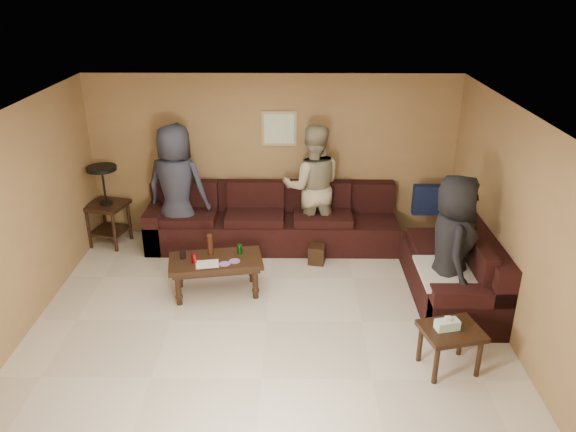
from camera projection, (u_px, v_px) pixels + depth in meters
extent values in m
plane|color=beige|center=(266.00, 321.00, 6.69)|extent=(5.50, 5.50, 0.00)
cube|color=beige|center=(263.00, 119.00, 5.71)|extent=(5.50, 5.00, 0.10)
cube|color=#9D784A|center=(273.00, 157.00, 8.48)|extent=(5.50, 0.10, 2.50)
cube|color=#9D784A|center=(247.00, 375.00, 3.90)|extent=(5.50, 0.10, 2.50)
cube|color=#9D784A|center=(17.00, 225.00, 6.22)|extent=(0.10, 5.00, 2.50)
cube|color=#9D784A|center=(514.00, 227.00, 6.16)|extent=(0.10, 5.00, 2.50)
cube|color=black|center=(272.00, 231.00, 8.48)|extent=(3.70, 0.90, 0.45)
cube|color=black|center=(273.00, 195.00, 8.60)|extent=(3.70, 0.24, 0.45)
cube|color=black|center=(158.00, 225.00, 8.46)|extent=(0.24, 0.90, 0.63)
cube|color=black|center=(449.00, 280.00, 7.12)|extent=(0.90, 2.00, 0.45)
cube|color=black|center=(480.00, 249.00, 6.94)|extent=(0.24, 2.00, 0.45)
cube|color=black|center=(470.00, 313.00, 6.28)|extent=(0.90, 0.24, 0.63)
cube|color=#131B3D|center=(428.00, 200.00, 8.24)|extent=(0.45, 0.14, 0.45)
cube|color=beige|center=(462.00, 273.00, 6.57)|extent=(1.00, 0.85, 0.04)
cube|color=black|center=(216.00, 261.00, 7.11)|extent=(1.25, 0.78, 0.06)
cube|color=black|center=(216.00, 265.00, 7.14)|extent=(1.16, 0.68, 0.05)
cylinder|color=black|center=(179.00, 289.00, 6.94)|extent=(0.07, 0.07, 0.43)
cylinder|color=black|center=(255.00, 283.00, 7.09)|extent=(0.07, 0.07, 0.43)
cylinder|color=black|center=(179.00, 273.00, 7.33)|extent=(0.07, 0.07, 0.43)
cylinder|color=black|center=(252.00, 267.00, 7.47)|extent=(0.07, 0.07, 0.43)
cylinder|color=red|center=(194.00, 258.00, 6.99)|extent=(0.07, 0.07, 0.12)
cylinder|color=#12691C|center=(240.00, 249.00, 7.22)|extent=(0.07, 0.07, 0.12)
cylinder|color=#32160B|center=(210.00, 245.00, 7.15)|extent=(0.07, 0.07, 0.28)
cylinder|color=black|center=(183.00, 254.00, 7.09)|extent=(0.08, 0.08, 0.11)
cube|color=silver|center=(207.00, 264.00, 6.97)|extent=(0.31, 0.27, 0.00)
cylinder|color=#D04982|center=(225.00, 264.00, 6.97)|extent=(0.14, 0.14, 0.01)
cylinder|color=#D04982|center=(235.00, 261.00, 7.03)|extent=(0.14, 0.14, 0.01)
cube|color=black|center=(107.00, 205.00, 8.36)|extent=(0.66, 0.66, 0.05)
cube|color=black|center=(110.00, 230.00, 8.53)|extent=(0.58, 0.58, 0.03)
cylinder|color=black|center=(88.00, 229.00, 8.35)|extent=(0.05, 0.05, 0.63)
cylinder|color=black|center=(114.00, 232.00, 8.24)|extent=(0.05, 0.05, 0.63)
cylinder|color=black|center=(104.00, 217.00, 8.73)|extent=(0.05, 0.05, 0.63)
cylinder|color=black|center=(129.00, 220.00, 8.63)|extent=(0.05, 0.05, 0.63)
cylinder|color=black|center=(106.00, 203.00, 8.35)|extent=(0.19, 0.19, 0.03)
cylinder|color=black|center=(104.00, 185.00, 8.23)|extent=(0.03, 0.03, 0.52)
cylinder|color=black|center=(101.00, 168.00, 8.13)|extent=(0.43, 0.43, 0.05)
cube|color=black|center=(452.00, 331.00, 5.72)|extent=(0.69, 0.61, 0.05)
cylinder|color=black|center=(436.00, 364.00, 5.60)|extent=(0.05, 0.05, 0.46)
cylinder|color=black|center=(479.00, 357.00, 5.69)|extent=(0.05, 0.05, 0.46)
cylinder|color=black|center=(420.00, 342.00, 5.92)|extent=(0.05, 0.05, 0.46)
cylinder|color=black|center=(461.00, 336.00, 6.02)|extent=(0.05, 0.05, 0.46)
cube|color=white|center=(447.00, 325.00, 5.68)|extent=(0.26, 0.17, 0.10)
cube|color=silver|center=(448.00, 319.00, 5.66)|extent=(0.06, 0.04, 0.05)
cube|color=black|center=(317.00, 254.00, 7.98)|extent=(0.26, 0.26, 0.27)
cube|color=tan|center=(279.00, 128.00, 8.28)|extent=(0.52, 0.03, 0.52)
cube|color=white|center=(279.00, 129.00, 8.27)|extent=(0.44, 0.01, 0.44)
imported|color=#2A2C3A|center=(177.00, 188.00, 8.12)|extent=(1.04, 0.80, 1.90)
imported|color=tan|center=(312.00, 187.00, 8.23)|extent=(0.93, 0.74, 1.86)
imported|color=black|center=(452.00, 247.00, 6.52)|extent=(0.65, 0.92, 1.77)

